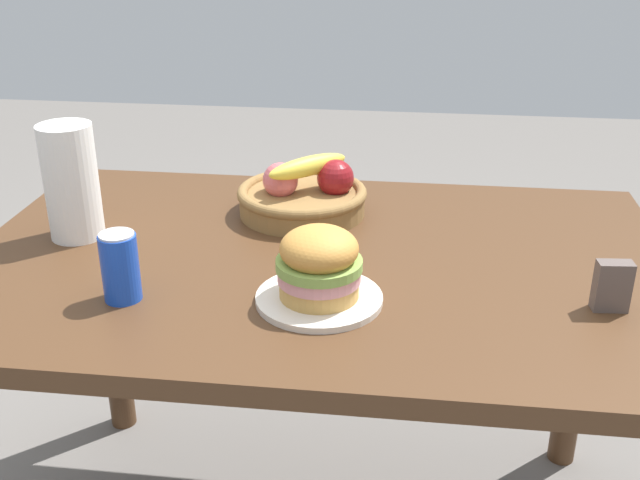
% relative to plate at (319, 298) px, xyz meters
% --- Properties ---
extents(dining_table, '(1.40, 0.90, 0.75)m').
position_rel_plate_xyz_m(dining_table, '(-0.02, 0.19, -0.11)').
color(dining_table, '#4C301C').
rests_on(dining_table, ground_plane).
extents(plate, '(0.22, 0.22, 0.01)m').
position_rel_plate_xyz_m(plate, '(0.00, 0.00, 0.00)').
color(plate, silver).
rests_on(plate, dining_table).
extents(sandwich, '(0.15, 0.15, 0.13)m').
position_rel_plate_xyz_m(sandwich, '(0.00, -0.00, 0.07)').
color(sandwich, tan).
rests_on(sandwich, plate).
extents(soda_can, '(0.07, 0.07, 0.13)m').
position_rel_plate_xyz_m(soda_can, '(-0.35, -0.03, 0.06)').
color(soda_can, blue).
rests_on(soda_can, dining_table).
extents(fruit_basket, '(0.29, 0.29, 0.14)m').
position_rel_plate_xyz_m(fruit_basket, '(-0.09, 0.40, 0.04)').
color(fruit_basket, olive).
rests_on(fruit_basket, dining_table).
extents(paper_towel_roll, '(0.11, 0.11, 0.24)m').
position_rel_plate_xyz_m(paper_towel_roll, '(-0.54, 0.22, 0.11)').
color(paper_towel_roll, white).
rests_on(paper_towel_roll, dining_table).
extents(napkin_holder, '(0.06, 0.04, 0.09)m').
position_rel_plate_xyz_m(napkin_holder, '(0.50, 0.03, 0.04)').
color(napkin_holder, '#594C47').
rests_on(napkin_holder, dining_table).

